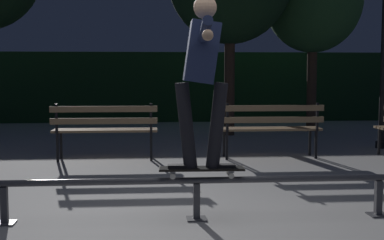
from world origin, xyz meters
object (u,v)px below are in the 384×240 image
object	(u,v)px
skateboard	(202,169)
grind_rail	(197,187)
park_bench_right_center	(271,124)
park_bench_left_center	(105,126)
skateboarder	(202,67)

from	to	relation	value
skateboard	grind_rail	bearing A→B (deg)	-180.00
park_bench_right_center	park_bench_left_center	bearing A→B (deg)	180.00
skateboarder	park_bench_left_center	distance (m)	3.67
skateboarder	park_bench_right_center	bearing A→B (deg)	67.18
park_bench_right_center	skateboard	bearing A→B (deg)	-112.86
skateboarder	park_bench_left_center	bearing A→B (deg)	108.83
park_bench_left_center	park_bench_right_center	bearing A→B (deg)	0.00
grind_rail	park_bench_right_center	xyz separation A→B (m)	(1.47, 3.38, 0.23)
grind_rail	park_bench_left_center	size ratio (longest dim) A/B	2.54
grind_rail	skateboard	world-z (taller)	skateboard
grind_rail	skateboarder	size ratio (longest dim) A/B	2.61
skateboard	park_bench_left_center	xyz separation A→B (m)	(-1.15, 3.38, 0.07)
grind_rail	park_bench_left_center	xyz separation A→B (m)	(-1.10, 3.38, 0.23)
skateboarder	park_bench_right_center	distance (m)	3.77
grind_rail	skateboarder	bearing A→B (deg)	-0.10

